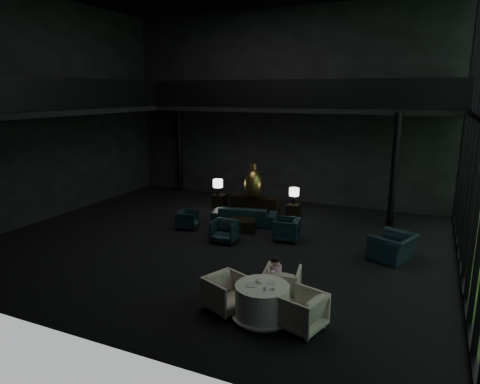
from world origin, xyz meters
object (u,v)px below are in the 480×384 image
at_px(lounge_armchair_west, 188,220).
at_px(lounge_armchair_east, 286,228).
at_px(lounge_armchair_south, 225,230).
at_px(console, 254,204).
at_px(table_lamp_right, 294,193).
at_px(side_table_left, 220,201).
at_px(bronze_urn, 253,183).
at_px(dining_chair_north, 282,280).
at_px(dining_chair_west, 227,290).
at_px(coffee_table, 242,224).
at_px(sofa, 245,211).
at_px(dining_chair_east, 302,307).
at_px(table_lamp_left, 218,184).
at_px(window_armchair, 393,241).
at_px(dining_table, 262,304).
at_px(child, 276,269).
at_px(side_table_right, 293,211).

distance_m(lounge_armchair_west, lounge_armchair_east, 3.52).
bearing_deg(lounge_armchair_south, console, 93.94).
bearing_deg(table_lamp_right, side_table_left, 178.25).
distance_m(bronze_urn, lounge_armchair_west, 3.17).
distance_m(dining_chair_north, dining_chair_west, 1.37).
height_order(lounge_armchair_south, coffee_table, lounge_armchair_south).
height_order(sofa, dining_chair_east, sofa).
bearing_deg(table_lamp_left, dining_chair_east, -52.62).
xyz_separation_m(side_table_left, window_armchair, (7.04, -3.09, 0.29)).
relative_size(console, dining_chair_north, 2.32).
height_order(sofa, dining_table, sofa).
xyz_separation_m(console, child, (3.22, -6.54, 0.42)).
bearing_deg(table_lamp_left, sofa, -39.83).
bearing_deg(child, dining_chair_east, 132.96).
distance_m(table_lamp_right, dining_table, 7.71).
height_order(lounge_armchair_south, dining_chair_east, dining_chair_east).
bearing_deg(dining_chair_north, table_lamp_left, -61.84).
xyz_separation_m(lounge_armchair_west, lounge_armchair_south, (1.79, -0.70, 0.08)).
bearing_deg(dining_chair_north, lounge_armchair_south, -54.12).
xyz_separation_m(lounge_armchair_east, child, (1.04, -3.94, 0.33)).
bearing_deg(lounge_armchair_east, coffee_table, -107.49).
bearing_deg(console, child, -63.80).
height_order(side_table_right, dining_chair_east, dining_chair_east).
bearing_deg(bronze_urn, window_armchair, -27.48).
bearing_deg(dining_table, table_lamp_left, 123.12).
xyz_separation_m(side_table_left, lounge_armchair_east, (3.78, -2.74, 0.14)).
bearing_deg(dining_table, lounge_armchair_east, 102.44).
xyz_separation_m(sofa, lounge_armchair_east, (1.91, -1.02, -0.08)).
relative_size(side_table_right, dining_chair_north, 0.59).
bearing_deg(dining_chair_north, side_table_right, -84.43).
xyz_separation_m(side_table_right, dining_table, (1.65, -7.47, 0.08)).
distance_m(lounge_armchair_east, lounge_armchair_south, 1.98).
height_order(side_table_right, lounge_armchair_south, lounge_armchair_south).
distance_m(window_armchair, child, 4.22).
bearing_deg(table_lamp_right, coffee_table, -116.15).
relative_size(bronze_urn, sofa, 0.54).
bearing_deg(table_lamp_right, side_table_right, -90.00).
bearing_deg(side_table_right, dining_chair_east, -71.48).
height_order(table_lamp_left, child, table_lamp_left).
xyz_separation_m(dining_table, dining_chair_west, (-0.84, 0.04, 0.14)).
bearing_deg(dining_table, bronze_urn, 113.92).
distance_m(table_lamp_left, dining_chair_west, 8.43).
relative_size(console, lounge_armchair_south, 2.52).
height_order(lounge_armchair_west, window_armchair, window_armchair).
height_order(sofa, lounge_armchair_west, sofa).
bearing_deg(dining_chair_east, coffee_table, -129.04).
xyz_separation_m(console, table_lamp_right, (1.60, 0.04, 0.63)).
relative_size(console, side_table_left, 3.72).
bearing_deg(table_lamp_right, dining_table, -77.57).
bearing_deg(coffee_table, side_table_left, 130.92).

